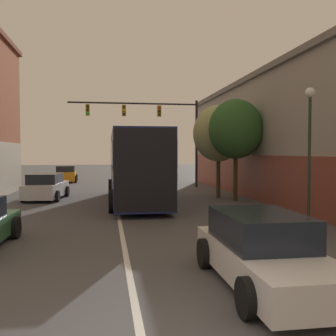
{
  "coord_description": "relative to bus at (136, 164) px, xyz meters",
  "views": [
    {
      "loc": [
        -0.45,
        -4.67,
        2.56
      ],
      "look_at": [
        2.4,
        13.62,
        1.84
      ],
      "focal_mm": 42.0,
      "sensor_mm": 36.0,
      "label": 1
    }
  ],
  "objects": [
    {
      "name": "street_lamp",
      "position": [
        5.22,
        -7.83,
        0.84
      ],
      "size": [
        0.33,
        0.33,
        4.73
      ],
      "color": "#233323",
      "rests_on": "ground_plane"
    },
    {
      "name": "hatchback_foreground",
      "position": [
        1.51,
        -12.94,
        -1.34
      ],
      "size": [
        1.92,
        4.39,
        1.38
      ],
      "rotation": [
        0.0,
        0.0,
        1.57
      ],
      "color": "silver",
      "rests_on": "ground_plane"
    },
    {
      "name": "traffic_signal_gantry",
      "position": [
        1.94,
        8.52,
        2.84
      ],
      "size": [
        9.43,
        0.36,
        6.43
      ],
      "color": "black",
      "rests_on": "ground_plane"
    },
    {
      "name": "street_tree_near",
      "position": [
        5.26,
        -0.1,
        1.8
      ],
      "size": [
        2.87,
        2.58,
        5.39
      ],
      "color": "#3D2D1E",
      "rests_on": "ground_plane"
    },
    {
      "name": "bus",
      "position": [
        0.0,
        0.0,
        0.0
      ],
      "size": [
        2.83,
        10.54,
        3.57
      ],
      "rotation": [
        0.0,
        0.0,
        1.57
      ],
      "color": "navy",
      "rests_on": "ground_plane"
    },
    {
      "name": "parked_car_left_mid",
      "position": [
        -4.79,
        2.21,
        -1.33
      ],
      "size": [
        2.24,
        4.31,
        1.42
      ],
      "rotation": [
        0.0,
        0.0,
        1.47
      ],
      "color": "silver",
      "rests_on": "ground_plane"
    },
    {
      "name": "street_tree_far",
      "position": [
        4.79,
        1.49,
        1.64
      ],
      "size": [
        2.9,
        2.61,
        5.25
      ],
      "color": "#4C3823",
      "rests_on": "ground_plane"
    },
    {
      "name": "lane_center_line",
      "position": [
        -1.02,
        -1.44,
        -2.0
      ],
      "size": [
        0.14,
        39.94,
        0.01
      ],
      "color": "silver",
      "rests_on": "ground_plane"
    },
    {
      "name": "parked_car_left_far",
      "position": [
        -5.04,
        15.29,
        -1.33
      ],
      "size": [
        2.06,
        4.15,
        1.42
      ],
      "rotation": [
        0.0,
        0.0,
        1.62
      ],
      "color": "orange",
      "rests_on": "ground_plane"
    },
    {
      "name": "building_right_storefront",
      "position": [
        11.06,
        1.43,
        1.58
      ],
      "size": [
        9.61,
        25.14,
        6.92
      ],
      "color": "#9E998E",
      "rests_on": "ground_plane"
    }
  ]
}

